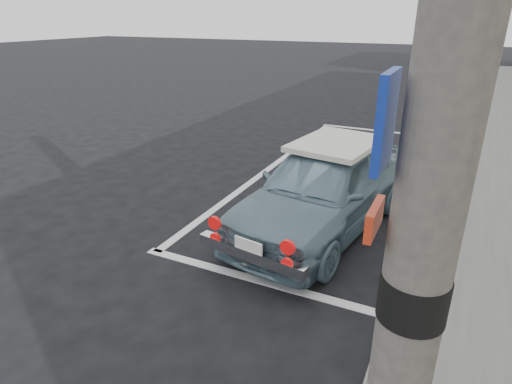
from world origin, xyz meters
TOP-DOWN VIEW (x-y plane):
  - ground at (0.00, 0.00)m, footprint 80.00×80.00m
  - pline_rear at (0.50, -0.50)m, footprint 3.00×0.12m
  - pline_front at (0.50, 6.50)m, footprint 3.00×0.12m
  - pline_side at (-0.90, 3.00)m, footprint 0.12×7.00m
  - retro_coupe at (0.67, 1.00)m, footprint 1.86×3.53m
  - cat at (0.33, -0.38)m, footprint 0.25×0.42m

SIDE VIEW (x-z plane):
  - ground at x=0.00m, z-range 0.00..0.00m
  - pline_rear at x=0.50m, z-range 0.00..0.01m
  - pline_front at x=0.50m, z-range 0.00..0.01m
  - pline_side at x=-0.90m, z-range 0.00..0.01m
  - cat at x=0.33m, z-range -0.01..0.22m
  - retro_coupe at x=0.67m, z-range 0.01..1.15m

